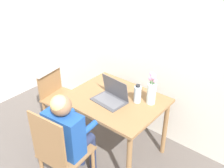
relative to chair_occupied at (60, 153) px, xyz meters
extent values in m
cube|color=white|center=(0.31, 1.33, 0.77)|extent=(6.40, 0.05, 2.50)
cube|color=olive|center=(0.04, 0.73, 0.22)|extent=(0.96, 0.76, 0.03)
cylinder|color=olive|center=(-0.39, 0.39, -0.14)|extent=(0.05, 0.05, 0.69)
cylinder|color=olive|center=(0.47, 0.39, -0.14)|extent=(0.05, 0.05, 0.69)
cylinder|color=olive|center=(-0.39, 1.06, -0.14)|extent=(0.05, 0.05, 0.69)
cylinder|color=olive|center=(0.47, 1.06, -0.14)|extent=(0.05, 0.05, 0.69)
cube|color=olive|center=(-0.01, 0.07, -0.04)|extent=(0.44, 0.44, 0.02)
cube|color=olive|center=(0.01, -0.12, 0.22)|extent=(0.38, 0.06, 0.50)
cylinder|color=olive|center=(0.15, 0.26, -0.27)|extent=(0.04, 0.04, 0.43)
cylinder|color=olive|center=(-0.19, 0.23, -0.27)|extent=(0.04, 0.04, 0.43)
cube|color=olive|center=(-0.71, 0.66, -0.04)|extent=(0.45, 0.45, 0.02)
cube|color=olive|center=(-0.90, 0.63, 0.22)|extent=(0.07, 0.38, 0.50)
cylinder|color=olive|center=(-0.52, 0.51, -0.27)|extent=(0.04, 0.04, 0.43)
cylinder|color=olive|center=(-0.57, 0.85, -0.27)|extent=(0.04, 0.04, 0.43)
cylinder|color=olive|center=(-0.86, 0.46, -0.27)|extent=(0.04, 0.04, 0.43)
cylinder|color=olive|center=(-0.91, 0.80, -0.27)|extent=(0.04, 0.04, 0.43)
cube|color=beige|center=(-0.90, 0.63, 0.37)|extent=(0.14, 0.40, 0.20)
cube|color=#1E4C9E|center=(-0.01, 0.07, 0.18)|extent=(0.37, 0.21, 0.42)
sphere|color=#936B4C|center=(-0.01, 0.07, 0.47)|extent=(0.18, 0.18, 0.18)
sphere|color=#D8BC72|center=(-0.01, 0.06, 0.50)|extent=(0.15, 0.15, 0.15)
cylinder|color=navy|center=(0.06, 0.22, -0.02)|extent=(0.12, 0.29, 0.09)
cylinder|color=navy|center=(-0.10, 0.20, -0.02)|extent=(0.12, 0.29, 0.09)
cylinder|color=navy|center=(0.04, 0.36, -0.26)|extent=(0.08, 0.08, 0.45)
cylinder|color=navy|center=(-0.11, 0.34, -0.26)|extent=(0.08, 0.08, 0.45)
cylinder|color=#1E4C9E|center=(0.12, 0.30, 0.20)|extent=(0.08, 0.24, 0.06)
cylinder|color=#1E4C9E|center=(-0.18, 0.27, 0.20)|extent=(0.08, 0.24, 0.06)
cube|color=#4C4C51|center=(0.02, 0.65, 0.24)|extent=(0.35, 0.26, 0.01)
cube|color=slate|center=(0.02, 0.65, 0.24)|extent=(0.31, 0.18, 0.00)
cube|color=#4C4C51|center=(0.03, 0.74, 0.35)|extent=(0.34, 0.08, 0.22)
cube|color=#19284C|center=(0.03, 0.74, 0.35)|extent=(0.30, 0.07, 0.20)
cylinder|color=silver|center=(0.36, 0.89, 0.34)|extent=(0.09, 0.09, 0.22)
cylinder|color=#3D7A38|center=(0.38, 0.90, 0.39)|extent=(0.01, 0.01, 0.22)
sphere|color=#EA9EC6|center=(0.38, 0.90, 0.50)|extent=(0.05, 0.05, 0.05)
cylinder|color=#3D7A38|center=(0.36, 0.91, 0.41)|extent=(0.01, 0.01, 0.26)
sphere|color=#EA9EC6|center=(0.36, 0.91, 0.53)|extent=(0.04, 0.04, 0.04)
cylinder|color=#3D7A38|center=(0.34, 0.90, 0.42)|extent=(0.01, 0.01, 0.28)
sphere|color=#EA9EC6|center=(0.34, 0.90, 0.55)|extent=(0.05, 0.05, 0.05)
cylinder|color=#3D7A38|center=(0.35, 0.87, 0.40)|extent=(0.01, 0.01, 0.24)
sphere|color=#EA9EC6|center=(0.35, 0.87, 0.52)|extent=(0.05, 0.05, 0.05)
cylinder|color=#3D7A38|center=(0.37, 0.87, 0.41)|extent=(0.01, 0.01, 0.26)
sphere|color=#EA9EC6|center=(0.37, 0.87, 0.54)|extent=(0.05, 0.05, 0.05)
cylinder|color=silver|center=(0.25, 0.82, 0.32)|extent=(0.07, 0.07, 0.17)
cylinder|color=#262628|center=(0.25, 0.82, 0.42)|extent=(0.04, 0.04, 0.02)
camera|label=1|loc=(1.44, -1.03, 1.70)|focal=42.00mm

